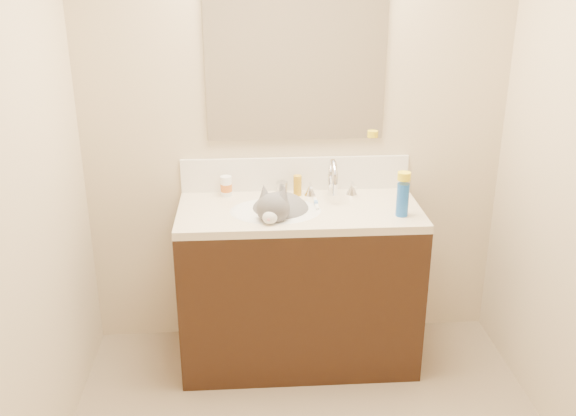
{
  "coord_description": "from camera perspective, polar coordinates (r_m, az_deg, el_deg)",
  "views": [
    {
      "loc": [
        -0.25,
        -1.97,
        2.01
      ],
      "look_at": [
        -0.06,
        0.92,
        0.88
      ],
      "focal_mm": 40.0,
      "sensor_mm": 36.0,
      "label": 1
    }
  ],
  "objects": [
    {
      "name": "pill_label",
      "position": [
        3.33,
        -5.51,
        1.82
      ],
      "size": [
        0.07,
        0.07,
        0.04
      ],
      "primitive_type": "cylinder",
      "rotation": [
        0.0,
        0.0,
        -0.15
      ],
      "color": "orange",
      "rests_on": "pill_bottle"
    },
    {
      "name": "counter_slab",
      "position": [
        3.18,
        1.02,
        -0.32
      ],
      "size": [
        1.2,
        0.55,
        0.04
      ],
      "primitive_type": "cube",
      "color": "beige",
      "rests_on": "vanity_cabinet"
    },
    {
      "name": "toothbrush_head",
      "position": [
        3.21,
        2.51,
        0.46
      ],
      "size": [
        0.02,
        0.03,
        0.02
      ],
      "primitive_type": "cube",
      "rotation": [
        0.0,
        0.0,
        -0.02
      ],
      "color": "#6A9CE2",
      "rests_on": "counter_slab"
    },
    {
      "name": "spray_can",
      "position": [
        3.1,
        10.14,
        0.73
      ],
      "size": [
        0.07,
        0.07,
        0.16
      ],
      "primitive_type": "cylinder",
      "rotation": [
        0.0,
        0.0,
        -0.21
      ],
      "color": "blue",
      "rests_on": "counter_slab"
    },
    {
      "name": "cat",
      "position": [
        3.16,
        -0.75,
        -0.59
      ],
      "size": [
        0.38,
        0.45,
        0.33
      ],
      "rotation": [
        0.0,
        0.0,
        -0.28
      ],
      "color": "#555255",
      "rests_on": "basin"
    },
    {
      "name": "silver_jar",
      "position": [
        3.35,
        -0.54,
        1.8
      ],
      "size": [
        0.06,
        0.06,
        0.07
      ],
      "primitive_type": "cylinder",
      "rotation": [
        0.0,
        0.0,
        -0.0
      ],
      "color": "#B7B7BC",
      "rests_on": "counter_slab"
    },
    {
      "name": "mirror",
      "position": [
        3.25,
        0.7,
        12.97
      ],
      "size": [
        0.9,
        0.02,
        0.8
      ],
      "primitive_type": "cube",
      "color": "white",
      "rests_on": "room_shell"
    },
    {
      "name": "amber_bottle",
      "position": [
        3.32,
        0.85,
        2.03
      ],
      "size": [
        0.05,
        0.05,
        0.11
      ],
      "primitive_type": "cylinder",
      "rotation": [
        0.0,
        0.0,
        -0.12
      ],
      "color": "gold",
      "rests_on": "counter_slab"
    },
    {
      "name": "faucet",
      "position": [
        3.29,
        3.96,
        2.36
      ],
      "size": [
        0.28,
        0.2,
        0.21
      ],
      "color": "silver",
      "rests_on": "counter_slab"
    },
    {
      "name": "toothbrush",
      "position": [
        3.22,
        2.51,
        0.4
      ],
      "size": [
        0.02,
        0.15,
        0.01
      ],
      "primitive_type": "cube",
      "rotation": [
        0.0,
        0.0,
        -0.02
      ],
      "color": "white",
      "rests_on": "counter_slab"
    },
    {
      "name": "room_shell",
      "position": [
        2.05,
        3.42,
        6.47
      ],
      "size": [
        2.24,
        2.54,
        2.52
      ],
      "color": "beige",
      "rests_on": "ground"
    },
    {
      "name": "vanity_cabinet",
      "position": [
        3.36,
        0.97,
        -7.15
      ],
      "size": [
        1.2,
        0.55,
        0.82
      ],
      "primitive_type": "cube",
      "color": "black",
      "rests_on": "ground"
    },
    {
      "name": "spray_cap",
      "position": [
        3.06,
        10.29,
        2.8
      ],
      "size": [
        0.07,
        0.07,
        0.04
      ],
      "primitive_type": "cylinder",
      "rotation": [
        0.0,
        0.0,
        -0.21
      ],
      "color": "yellow",
      "rests_on": "spray_can"
    },
    {
      "name": "basin",
      "position": [
        3.16,
        -1.11,
        -1.41
      ],
      "size": [
        0.45,
        0.36,
        0.14
      ],
      "primitive_type": "ellipsoid",
      "color": "white",
      "rests_on": "vanity_cabinet"
    },
    {
      "name": "pill_bottle",
      "position": [
        3.33,
        -5.51,
        1.95
      ],
      "size": [
        0.07,
        0.07,
        0.11
      ],
      "primitive_type": "cylinder",
      "rotation": [
        0.0,
        0.0,
        -0.15
      ],
      "color": "white",
      "rests_on": "counter_slab"
    },
    {
      "name": "backsplash",
      "position": [
        3.39,
        0.66,
        3.05
      ],
      "size": [
        1.2,
        0.02,
        0.18
      ],
      "primitive_type": "cube",
      "color": "white",
      "rests_on": "counter_slab"
    }
  ]
}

